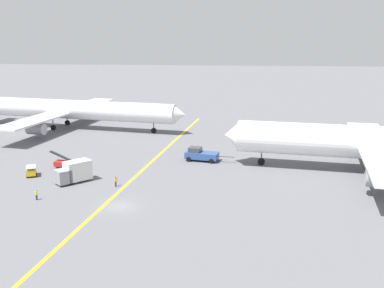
# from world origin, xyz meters

# --- Properties ---
(ground_plane) EXTENTS (600.00, 600.00, 0.00)m
(ground_plane) POSITION_xyz_m (0.00, 0.00, 0.00)
(ground_plane) COLOR slate
(taxiway_stripe) EXTENTS (13.39, 119.36, 0.01)m
(taxiway_stripe) POSITION_xyz_m (-1.23, 10.00, 0.00)
(taxiway_stripe) COLOR yellow
(taxiway_stripe) RESTS_ON ground
(airliner_at_gate_left) EXTENTS (60.58, 48.48, 16.02)m
(airliner_at_gate_left) POSITION_xyz_m (-26.59, 52.56, 4.83)
(airliner_at_gate_left) COLOR silver
(airliner_at_gate_left) RESTS_ON ground
(airliner_being_pushed) EXTENTS (49.66, 44.85, 16.17)m
(airliner_being_pushed) POSITION_xyz_m (38.81, 20.46, 5.27)
(airliner_being_pushed) COLOR white
(airliner_being_pushed) RESTS_ON ground
(pushback_tug) EXTENTS (9.55, 4.10, 2.88)m
(pushback_tug) POSITION_xyz_m (9.51, 24.97, 1.22)
(pushback_tug) COLOR #2D4C8C
(pushback_tug) RESTS_ON ground
(gse_belt_loader_portside) EXTENTS (5.01, 2.15, 3.02)m
(gse_belt_loader_portside) POSITION_xyz_m (-14.71, 17.76, 0.83)
(gse_belt_loader_portside) COLOR red
(gse_belt_loader_portside) RESTS_ON ground
(gse_baggage_cart_near_cluster) EXTENTS (2.53, 3.13, 1.71)m
(gse_baggage_cart_near_cluster) POSITION_xyz_m (-18.71, 12.26, 0.86)
(gse_baggage_cart_near_cluster) COLOR gold
(gse_baggage_cart_near_cluster) RESTS_ON ground
(gse_catering_truck_tall) EXTENTS (5.74, 5.91, 3.50)m
(gse_catering_truck_tall) POSITION_xyz_m (-10.16, 9.75, 1.76)
(gse_catering_truck_tall) COLOR gray
(gse_catering_truck_tall) RESTS_ON ground
(ground_crew_wing_walker_right) EXTENTS (0.47, 0.36, 1.69)m
(ground_crew_wing_walker_right) POSITION_xyz_m (-2.79, 8.26, 0.88)
(ground_crew_wing_walker_right) COLOR #2D3351
(ground_crew_wing_walker_right) RESTS_ON ground
(ground_crew_ramp_agent_by_cones) EXTENTS (0.36, 0.36, 1.54)m
(ground_crew_ramp_agent_by_cones) POSITION_xyz_m (-12.81, 1.25, 0.79)
(ground_crew_ramp_agent_by_cones) COLOR #2D3351
(ground_crew_ramp_agent_by_cones) RESTS_ON ground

